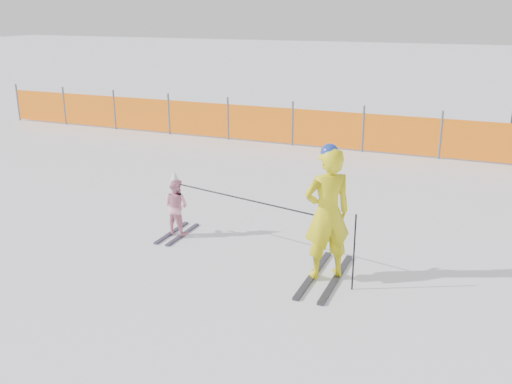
% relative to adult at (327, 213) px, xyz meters
% --- Properties ---
extents(ground, '(120.00, 120.00, 0.00)m').
position_rel_adult_xyz_m(ground, '(-1.27, -0.01, -0.99)').
color(ground, white).
rests_on(ground, ground).
extents(adult, '(0.82, 1.63, 1.98)m').
position_rel_adult_xyz_m(adult, '(0.00, 0.00, 0.00)').
color(adult, black).
rests_on(adult, ground).
extents(child, '(0.51, 1.06, 1.15)m').
position_rel_adult_xyz_m(child, '(-2.81, 0.64, -0.47)').
color(child, black).
rests_on(child, ground).
extents(ski_poles, '(3.15, 0.83, 1.11)m').
position_rel_adult_xyz_m(ski_poles, '(-0.85, 0.17, -0.18)').
color(ski_poles, black).
rests_on(ski_poles, ground).
extents(safety_fence, '(16.54, 0.06, 1.25)m').
position_rel_adult_xyz_m(safety_fence, '(-4.93, 7.75, -0.43)').
color(safety_fence, '#595960').
rests_on(safety_fence, ground).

